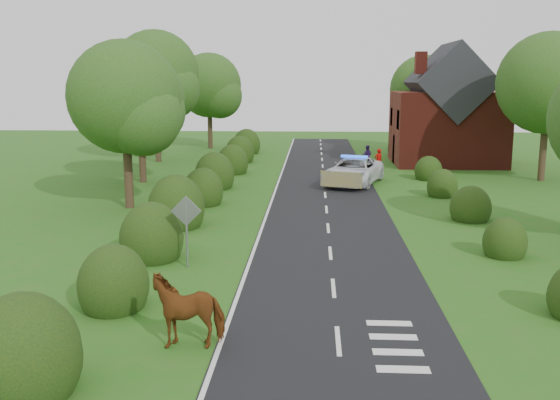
# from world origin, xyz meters

# --- Properties ---
(ground) EXTENTS (120.00, 120.00, 0.00)m
(ground) POSITION_xyz_m (0.00, 0.00, 0.00)
(ground) COLOR #236516
(road) EXTENTS (6.00, 70.00, 0.02)m
(road) POSITION_xyz_m (0.00, 15.00, 0.01)
(road) COLOR black
(road) RESTS_ON ground
(road_markings) EXTENTS (4.96, 70.00, 0.01)m
(road_markings) POSITION_xyz_m (-1.60, 12.93, 0.03)
(road_markings) COLOR white
(road_markings) RESTS_ON road
(hedgerow_left) EXTENTS (2.75, 50.41, 3.00)m
(hedgerow_left) POSITION_xyz_m (-6.51, 11.69, 0.75)
(hedgerow_left) COLOR black
(hedgerow_left) RESTS_ON ground
(hedgerow_right) EXTENTS (2.10, 45.78, 2.10)m
(hedgerow_right) POSITION_xyz_m (6.60, 11.21, 0.55)
(hedgerow_right) COLOR black
(hedgerow_right) RESTS_ON ground
(tree_left_a) EXTENTS (5.74, 5.60, 8.38)m
(tree_left_a) POSITION_xyz_m (-9.75, 11.86, 5.34)
(tree_left_a) COLOR #332316
(tree_left_a) RESTS_ON ground
(tree_left_b) EXTENTS (5.74, 5.60, 8.07)m
(tree_left_b) POSITION_xyz_m (-11.25, 19.86, 5.04)
(tree_left_b) COLOR #332316
(tree_left_b) RESTS_ON ground
(tree_left_c) EXTENTS (6.97, 6.80, 10.22)m
(tree_left_c) POSITION_xyz_m (-12.70, 29.83, 6.53)
(tree_left_c) COLOR #332316
(tree_left_c) RESTS_ON ground
(tree_left_d) EXTENTS (6.15, 6.00, 8.89)m
(tree_left_d) POSITION_xyz_m (-10.23, 39.85, 5.64)
(tree_left_d) COLOR #332316
(tree_left_d) RESTS_ON ground
(tree_right_b) EXTENTS (6.56, 6.40, 9.40)m
(tree_right_b) POSITION_xyz_m (14.29, 21.84, 5.94)
(tree_right_b) COLOR #332316
(tree_right_b) RESTS_ON ground
(tree_right_c) EXTENTS (6.15, 6.00, 8.58)m
(tree_right_c) POSITION_xyz_m (9.27, 37.85, 5.34)
(tree_right_c) COLOR #332316
(tree_right_c) RESTS_ON ground
(road_sign) EXTENTS (1.06, 0.08, 2.53)m
(road_sign) POSITION_xyz_m (-5.00, 2.00, 1.65)
(road_sign) COLOR gray
(road_sign) RESTS_ON ground
(house) EXTENTS (8.00, 7.40, 9.17)m
(house) POSITION_xyz_m (9.49, 30.00, 3.79)
(house) COLOR maroon
(house) RESTS_ON ground
(cow) EXTENTS (2.26, 1.45, 1.49)m
(cow) POSITION_xyz_m (-3.70, -4.22, 0.74)
(cow) COLOR brown
(cow) RESTS_ON ground
(police_van) EXTENTS (4.42, 6.52, 1.80)m
(police_van) POSITION_xyz_m (1.83, 19.88, 0.83)
(police_van) COLOR silver
(police_van) RESTS_ON ground
(pedestrian_red) EXTENTS (0.71, 0.63, 1.64)m
(pedestrian_red) POSITION_xyz_m (3.89, 25.30, 0.82)
(pedestrian_red) COLOR #A90806
(pedestrian_red) RESTS_ON ground
(pedestrian_purple) EXTENTS (0.85, 0.72, 1.55)m
(pedestrian_purple) POSITION_xyz_m (3.34, 28.48, 0.78)
(pedestrian_purple) COLOR #331953
(pedestrian_purple) RESTS_ON ground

